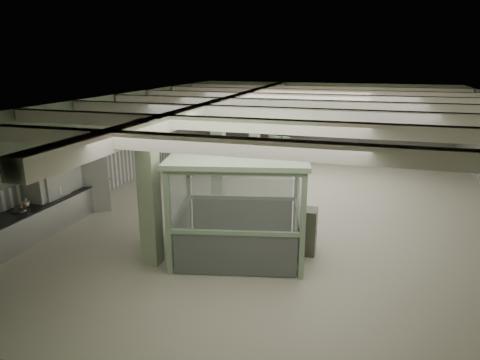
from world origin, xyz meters
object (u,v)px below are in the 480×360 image
(prep_counter, at_px, (47,215))
(filing_cabinet, at_px, (309,231))
(guard_booth, at_px, (239,187))
(walkin_cooler, at_px, (63,182))

(prep_counter, xyz_separation_m, filing_cabinet, (7.69, 0.63, 0.15))
(guard_booth, height_order, filing_cabinet, guard_booth)
(prep_counter, xyz_separation_m, guard_booth, (5.94, 0.13, 1.34))
(prep_counter, distance_m, walkin_cooler, 1.22)
(walkin_cooler, bearing_deg, filing_cabinet, -2.45)
(filing_cabinet, bearing_deg, prep_counter, -176.40)
(walkin_cooler, distance_m, guard_booth, 6.11)
(filing_cabinet, bearing_deg, guard_booth, -165.16)
(prep_counter, distance_m, filing_cabinet, 7.71)
(guard_booth, bearing_deg, filing_cabinet, 3.35)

